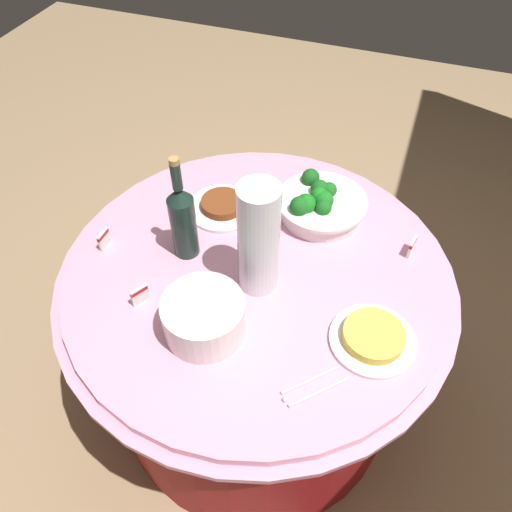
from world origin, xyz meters
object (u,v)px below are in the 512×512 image
food_plate_fried_egg (373,338)px  label_placard_mid (104,238)px  broccoli_bowl (320,204)px  wine_bottle (183,219)px  label_placard_front (412,246)px  plate_stack (204,317)px  label_placard_rear (140,294)px  decorative_fruit_vase (259,242)px  serving_tongs (312,387)px  food_plate_stir_fry (222,206)px

food_plate_fried_egg → label_placard_mid: bearing=-94.5°
broccoli_bowl → wine_bottle: size_ratio=0.83×
label_placard_front → label_placard_mid: (0.28, -0.86, 0.00)m
plate_stack → label_placard_rear: (-0.02, -0.20, -0.02)m
decorative_fruit_vase → food_plate_fried_egg: size_ratio=1.55×
decorative_fruit_vase → wine_bottle: bearing=-99.7°
wine_bottle → serving_tongs: size_ratio=2.31×
serving_tongs → broccoli_bowl: bearing=-166.6°
food_plate_fried_egg → wine_bottle: bearing=-102.5°
wine_bottle → label_placard_front: (-0.21, 0.62, -0.10)m
broccoli_bowl → wine_bottle: wine_bottle is taller
food_plate_stir_fry → label_placard_rear: bearing=-9.4°
wine_bottle → food_plate_fried_egg: 0.60m
serving_tongs → plate_stack: bearing=-102.4°
food_plate_stir_fry → label_placard_mid: (0.26, -0.27, 0.02)m
plate_stack → food_plate_fried_egg: plate_stack is taller
plate_stack → label_placard_mid: size_ratio=3.82×
plate_stack → food_plate_fried_egg: size_ratio=0.95×
label_placard_mid → food_plate_fried_egg: bearing=85.5°
serving_tongs → label_placard_mid: 0.74m
decorative_fruit_vase → food_plate_stir_fry: size_ratio=1.55×
food_plate_stir_fry → serving_tongs: bearing=40.7°
label_placard_front → label_placard_mid: bearing=-72.2°
serving_tongs → label_placard_front: (-0.52, 0.16, 0.03)m
food_plate_stir_fry → label_placard_rear: 0.42m
serving_tongs → food_plate_stir_fry: size_ratio=0.66×
broccoli_bowl → plate_stack: size_ratio=1.33×
plate_stack → food_plate_stir_fry: plate_stack is taller
food_plate_fried_egg → plate_stack: bearing=-75.2°
broccoli_bowl → label_placard_rear: (0.50, -0.36, -0.01)m
broccoli_bowl → label_placard_front: size_ratio=5.09×
broccoli_bowl → label_placard_mid: broccoli_bowl is taller
label_placard_front → broccoli_bowl: bearing=-103.3°
label_placard_mid → serving_tongs: bearing=71.1°
plate_stack → label_placard_front: 0.64m
broccoli_bowl → label_placard_rear: broccoli_bowl is taller
plate_stack → label_placard_front: (-0.45, 0.46, -0.02)m
wine_bottle → label_placard_rear: bearing=-10.1°
wine_bottle → food_plate_fried_egg: bearing=77.5°
plate_stack → food_plate_fried_egg: (-0.11, 0.41, -0.04)m
serving_tongs → label_placard_rear: 0.51m
label_placard_mid → broccoli_bowl: bearing=121.6°
broccoli_bowl → food_plate_fried_egg: (0.41, 0.25, -0.03)m
decorative_fruit_vase → label_placard_mid: 0.49m
wine_bottle → label_placard_front: 0.66m
broccoli_bowl → plate_stack: plate_stack is taller
serving_tongs → label_placard_front: size_ratio=2.64×
plate_stack → broccoli_bowl: bearing=162.5°
plate_stack → label_placard_rear: 0.20m
food_plate_stir_fry → label_placard_mid: bearing=-45.4°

